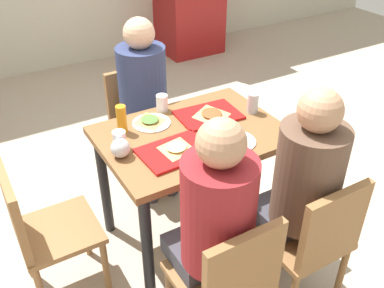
% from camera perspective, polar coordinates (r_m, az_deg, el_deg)
% --- Properties ---
extents(ground_plane, '(10.00, 10.00, 0.02)m').
position_cam_1_polar(ground_plane, '(2.89, -0.00, -11.76)').
color(ground_plane, '#B7A893').
extents(main_table, '(1.01, 0.73, 0.77)m').
position_cam_1_polar(main_table, '(2.47, -0.00, -0.85)').
color(main_table, brown).
rests_on(main_table, ground_plane).
extents(chair_near_left, '(0.40, 0.40, 0.83)m').
position_cam_1_polar(chair_near_left, '(2.01, 4.86, -17.36)').
color(chair_near_left, olive).
rests_on(chair_near_left, ground_plane).
extents(chair_near_right, '(0.40, 0.40, 0.83)m').
position_cam_1_polar(chair_near_right, '(2.25, 15.74, -11.76)').
color(chair_near_right, olive).
rests_on(chair_near_right, ground_plane).
extents(chair_far_side, '(0.40, 0.40, 0.83)m').
position_cam_1_polar(chair_far_side, '(3.13, -6.99, 3.29)').
color(chair_far_side, olive).
rests_on(chair_far_side, ground_plane).
extents(chair_left_end, '(0.40, 0.40, 0.83)m').
position_cam_1_polar(chair_left_end, '(2.35, -19.38, -10.30)').
color(chair_left_end, olive).
rests_on(chair_left_end, ground_plane).
extents(person_in_red, '(0.32, 0.42, 1.24)m').
position_cam_1_polar(person_in_red, '(1.90, 2.80, -9.86)').
color(person_in_red, '#383842').
rests_on(person_in_red, ground_plane).
extents(person_in_brown_jacket, '(0.32, 0.42, 1.24)m').
position_cam_1_polar(person_in_brown_jacket, '(2.16, 14.17, -4.96)').
color(person_in_brown_jacket, '#383842').
rests_on(person_in_brown_jacket, ground_plane).
extents(person_far_side, '(0.32, 0.42, 1.24)m').
position_cam_1_polar(person_far_side, '(2.90, -6.16, 6.33)').
color(person_far_side, '#383842').
rests_on(person_far_side, ground_plane).
extents(tray_red_near, '(0.37, 0.28, 0.02)m').
position_cam_1_polar(tray_red_near, '(2.23, -2.25, -0.98)').
color(tray_red_near, '#B21414').
rests_on(tray_red_near, main_table).
extents(tray_red_far, '(0.38, 0.28, 0.02)m').
position_cam_1_polar(tray_red_far, '(2.56, 2.17, 3.85)').
color(tray_red_far, '#B21414').
rests_on(tray_red_far, main_table).
extents(paper_plate_center, '(0.22, 0.22, 0.01)m').
position_cam_1_polar(paper_plate_center, '(2.50, -5.36, 2.78)').
color(paper_plate_center, white).
rests_on(paper_plate_center, main_table).
extents(paper_plate_near_edge, '(0.22, 0.22, 0.01)m').
position_cam_1_polar(paper_plate_near_edge, '(2.33, 5.73, 0.36)').
color(paper_plate_near_edge, white).
rests_on(paper_plate_near_edge, main_table).
extents(pizza_slice_a, '(0.22, 0.22, 0.02)m').
position_cam_1_polar(pizza_slice_a, '(2.23, -2.06, -0.47)').
color(pizza_slice_a, '#DBAD60').
rests_on(pizza_slice_a, tray_red_near).
extents(pizza_slice_b, '(0.22, 0.24, 0.02)m').
position_cam_1_polar(pizza_slice_b, '(2.53, 2.59, 3.95)').
color(pizza_slice_b, '#DBAD60').
rests_on(pizza_slice_b, tray_red_far).
extents(pizza_slice_c, '(0.18, 0.19, 0.02)m').
position_cam_1_polar(pizza_slice_c, '(2.50, -5.58, 3.14)').
color(pizza_slice_c, tan).
rests_on(pizza_slice_c, paper_plate_center).
extents(plastic_cup_a, '(0.07, 0.07, 0.10)m').
position_cam_1_polar(plastic_cup_a, '(2.61, -3.97, 5.42)').
color(plastic_cup_a, white).
rests_on(plastic_cup_a, main_table).
extents(plastic_cup_b, '(0.07, 0.07, 0.10)m').
position_cam_1_polar(plastic_cup_b, '(2.17, 4.75, -0.89)').
color(plastic_cup_b, white).
rests_on(plastic_cup_b, main_table).
extents(plastic_cup_c, '(0.07, 0.07, 0.10)m').
position_cam_1_polar(plastic_cup_c, '(2.27, -9.52, 0.52)').
color(plastic_cup_c, white).
rests_on(plastic_cup_c, main_table).
extents(soda_can, '(0.07, 0.07, 0.12)m').
position_cam_1_polar(soda_can, '(2.60, 8.01, 5.36)').
color(soda_can, '#B7BCC6').
rests_on(soda_can, main_table).
extents(condiment_bottle, '(0.06, 0.06, 0.16)m').
position_cam_1_polar(condiment_bottle, '(2.40, -9.25, 3.25)').
color(condiment_bottle, orange).
rests_on(condiment_bottle, main_table).
extents(foil_bundle, '(0.10, 0.10, 0.10)m').
position_cam_1_polar(foil_bundle, '(2.21, -9.40, -0.54)').
color(foil_bundle, silver).
rests_on(foil_bundle, main_table).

